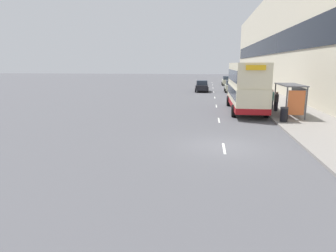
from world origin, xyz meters
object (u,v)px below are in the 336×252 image
object	(u,v)px
bus_shelter	(293,94)
pedestrian_at_shelter	(277,101)
litter_bin	(284,114)
double_decker_bus_near	(246,86)
car_2	(227,81)
pedestrian_1	(272,100)
car_1	(202,86)
car_0	(231,86)

from	to	relation	value
bus_shelter	pedestrian_at_shelter	distance (m)	2.63
bus_shelter	pedestrian_at_shelter	bearing A→B (deg)	106.20
litter_bin	pedestrian_at_shelter	bearing A→B (deg)	83.99
double_decker_bus_near	car_2	distance (m)	33.60
double_decker_bus_near	pedestrian_1	size ratio (longest dim) A/B	5.53
car_1	pedestrian_1	xyz separation A→B (m)	(6.60, -18.82, 0.22)
pedestrian_1	double_decker_bus_near	bearing A→B (deg)	-174.87
car_2	car_0	bearing A→B (deg)	-91.15
pedestrian_1	car_2	bearing A→B (deg)	93.30
bus_shelter	litter_bin	xyz separation A→B (m)	(-1.22, -2.63, -1.21)
car_1	pedestrian_1	world-z (taller)	pedestrian_1
car_1	double_decker_bus_near	bearing A→B (deg)	102.68
bus_shelter	double_decker_bus_near	bearing A→B (deg)	139.32
litter_bin	pedestrian_1	bearing A→B (deg)	87.54
bus_shelter	pedestrian_at_shelter	size ratio (longest dim) A/B	2.47
pedestrian_1	bus_shelter	bearing A→B (deg)	-72.16
car_0	car_1	size ratio (longest dim) A/B	0.96
car_1	litter_bin	distance (m)	25.31
bus_shelter	car_0	world-z (taller)	bus_shelter
car_1	litter_bin	size ratio (longest dim) A/B	4.05
car_1	litter_bin	bearing A→B (deg)	104.54
double_decker_bus_near	pedestrian_1	distance (m)	2.62
car_2	pedestrian_1	size ratio (longest dim) A/B	2.50
car_0	litter_bin	size ratio (longest dim) A/B	3.90
double_decker_bus_near	pedestrian_1	bearing A→B (deg)	5.13
car_0	pedestrian_at_shelter	distance (m)	19.33
car_0	car_1	bearing A→B (deg)	175.91
car_0	pedestrian_1	xyz separation A→B (m)	(2.22, -18.51, 0.20)
car_0	car_2	world-z (taller)	car_2
double_decker_bus_near	car_2	xyz separation A→B (m)	(0.39, 33.57, -1.39)
litter_bin	car_2	bearing A→B (deg)	92.46
double_decker_bus_near	pedestrian_at_shelter	size ratio (longest dim) A/B	5.95
double_decker_bus_near	pedestrian_1	world-z (taller)	double_decker_bus_near
car_1	pedestrian_1	bearing A→B (deg)	109.32
car_0	car_1	world-z (taller)	car_0
car_2	litter_bin	distance (m)	39.07
pedestrian_at_shelter	bus_shelter	bearing A→B (deg)	-73.80
car_1	pedestrian_1	size ratio (longest dim) A/B	2.32
double_decker_bus_near	car_0	xyz separation A→B (m)	(0.10, 18.72, -1.41)
double_decker_bus_near	litter_bin	size ratio (longest dim) A/B	9.65
double_decker_bus_near	car_1	xyz separation A→B (m)	(-4.28, 19.03, -1.43)
pedestrian_at_shelter	pedestrian_1	size ratio (longest dim) A/B	0.93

